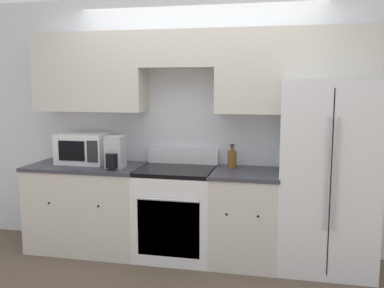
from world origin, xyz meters
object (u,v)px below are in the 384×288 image
Objects in this scene: refrigerator at (326,175)px; bottle at (232,158)px; oven_range at (176,212)px; microwave at (84,148)px.

refrigerator is 7.52× the size of bottle.
microwave is at bearing 175.00° from oven_range.
oven_range is 0.60× the size of refrigerator.
microwave is at bearing -176.61° from bottle.
refrigerator is 2.45m from microwave.
oven_range is 1.19m from microwave.
bottle is at bearing 173.36° from refrigerator.
refrigerator reaches higher than microwave.
oven_range is 2.05× the size of microwave.
bottle is (-0.89, 0.10, 0.11)m from refrigerator.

